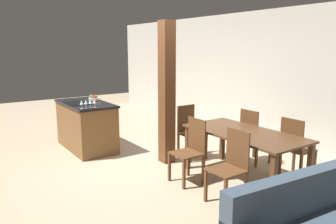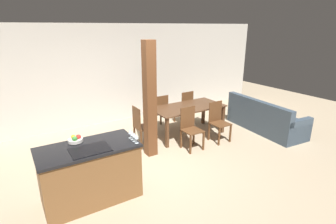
# 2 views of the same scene
# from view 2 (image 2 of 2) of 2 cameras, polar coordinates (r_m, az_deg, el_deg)

# --- Properties ---
(ground_plane) EXTENTS (16.00, 16.00, 0.00)m
(ground_plane) POSITION_cam_2_polar(r_m,az_deg,el_deg) (5.31, -4.44, -11.45)
(ground_plane) COLOR tan
(wall_back) EXTENTS (11.20, 0.08, 2.70)m
(wall_back) POSITION_cam_2_polar(r_m,az_deg,el_deg) (7.37, -15.06, 7.62)
(wall_back) COLOR beige
(wall_back) RESTS_ON ground_plane
(kitchen_island) EXTENTS (1.47, 0.76, 0.92)m
(kitchen_island) POSITION_cam_2_polar(r_m,az_deg,el_deg) (4.33, -16.55, -12.61)
(kitchen_island) COLOR brown
(kitchen_island) RESTS_ON ground_plane
(fruit_bowl) EXTENTS (0.22, 0.22, 0.11)m
(fruit_bowl) POSITION_cam_2_polar(r_m,az_deg,el_deg) (4.29, -19.49, -5.67)
(fruit_bowl) COLOR silver
(fruit_bowl) RESTS_ON kitchen_island
(wine_glass_near) EXTENTS (0.06, 0.06, 0.15)m
(wine_glass_near) POSITION_cam_2_polar(r_m,az_deg,el_deg) (4.01, -6.88, -5.35)
(wine_glass_near) COLOR silver
(wine_glass_near) RESTS_ON kitchen_island
(wine_glass_middle) EXTENTS (0.06, 0.06, 0.15)m
(wine_glass_middle) POSITION_cam_2_polar(r_m,az_deg,el_deg) (4.07, -7.35, -4.98)
(wine_glass_middle) COLOR silver
(wine_glass_middle) RESTS_ON kitchen_island
(wine_glass_far) EXTENTS (0.06, 0.06, 0.15)m
(wine_glass_far) POSITION_cam_2_polar(r_m,az_deg,el_deg) (4.13, -7.80, -4.62)
(wine_glass_far) COLOR silver
(wine_glass_far) RESTS_ON kitchen_island
(wine_glass_end) EXTENTS (0.06, 0.06, 0.15)m
(wine_glass_end) POSITION_cam_2_polar(r_m,az_deg,el_deg) (4.20, -8.24, -4.27)
(wine_glass_end) COLOR silver
(wine_glass_end) RESTS_ON kitchen_island
(dining_table) EXTENTS (1.81, 0.91, 0.74)m
(dining_table) POSITION_cam_2_polar(r_m,az_deg,el_deg) (6.51, 4.27, 0.42)
(dining_table) COLOR #51331E
(dining_table) RESTS_ON ground_plane
(dining_chair_near_left) EXTENTS (0.40, 0.40, 0.94)m
(dining_chair_near_left) POSITION_cam_2_polar(r_m,az_deg,el_deg) (5.83, 4.90, -3.39)
(dining_chair_near_left) COLOR brown
(dining_chair_near_left) RESTS_ON ground_plane
(dining_chair_near_right) EXTENTS (0.40, 0.40, 0.94)m
(dining_chair_near_right) POSITION_cam_2_polar(r_m,az_deg,el_deg) (6.32, 10.83, -1.90)
(dining_chair_near_right) COLOR brown
(dining_chair_near_right) RESTS_ON ground_plane
(dining_chair_far_left) EXTENTS (0.40, 0.40, 0.94)m
(dining_chair_far_left) POSITION_cam_2_polar(r_m,az_deg,el_deg) (6.89, -1.81, 0.12)
(dining_chair_far_left) COLOR brown
(dining_chair_far_left) RESTS_ON ground_plane
(dining_chair_far_right) EXTENTS (0.40, 0.40, 0.94)m
(dining_chair_far_right) POSITION_cam_2_polar(r_m,az_deg,el_deg) (7.31, 3.71, 1.16)
(dining_chair_far_right) COLOR brown
(dining_chair_far_right) RESTS_ON ground_plane
(dining_chair_head_end) EXTENTS (0.40, 0.40, 0.94)m
(dining_chair_head_end) POSITION_cam_2_polar(r_m,az_deg,el_deg) (5.94, -5.82, -2.98)
(dining_chair_head_end) COLOR brown
(dining_chair_head_end) RESTS_ON ground_plane
(couch) EXTENTS (0.99, 2.15, 0.85)m
(couch) POSITION_cam_2_polar(r_m,az_deg,el_deg) (7.32, 20.23, -1.55)
(couch) COLOR #3D4C5B
(couch) RESTS_ON ground_plane
(timber_post) EXTENTS (0.22, 0.22, 2.38)m
(timber_post) POSITION_cam_2_polar(r_m,az_deg,el_deg) (5.30, -4.00, 2.48)
(timber_post) COLOR brown
(timber_post) RESTS_ON ground_plane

